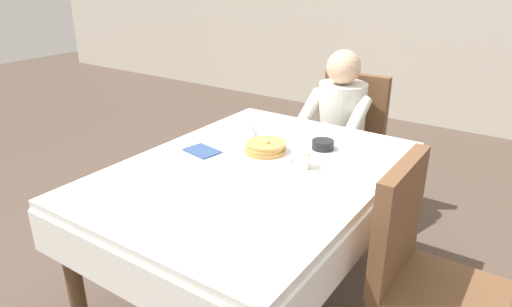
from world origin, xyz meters
TOP-DOWN VIEW (x-y plane):
  - ground_plane at (0.00, 0.00)m, footprint 14.00×14.00m
  - dining_table_main at (0.00, 0.00)m, footprint 1.12×1.52m
  - chair_diner at (-0.04, 1.17)m, footprint 0.44×0.45m
  - diner_person at (-0.04, 1.01)m, footprint 0.40×0.43m
  - chair_right_side at (0.77, 0.00)m, footprint 0.45×0.44m
  - plate_breakfast at (-0.03, 0.16)m, footprint 0.28×0.28m
  - breakfast_stack at (-0.04, 0.16)m, footprint 0.20×0.21m
  - cup_coffee at (0.18, 0.13)m, footprint 0.11×0.08m
  - bowl_butter at (0.16, 0.38)m, footprint 0.11×0.11m
  - syrup_pitcher at (-0.25, 0.33)m, footprint 0.08×0.08m
  - fork_left_of_plate at (-0.22, 0.14)m, footprint 0.03×0.18m
  - knife_right_of_plate at (0.16, 0.14)m, footprint 0.02×0.20m
  - spoon_near_edge at (-0.06, -0.18)m, footprint 0.15×0.04m
  - napkin_folded at (-0.32, 0.02)m, footprint 0.19×0.15m

SIDE VIEW (x-z plane):
  - ground_plane at x=0.00m, z-range 0.00..0.00m
  - chair_diner at x=-0.04m, z-range 0.06..0.99m
  - chair_right_side at x=0.77m, z-range 0.06..0.99m
  - dining_table_main at x=0.00m, z-range 0.28..1.02m
  - diner_person at x=-0.04m, z-range 0.11..1.23m
  - fork_left_of_plate at x=-0.22m, z-range 0.74..0.74m
  - knife_right_of_plate at x=0.16m, z-range 0.74..0.74m
  - spoon_near_edge at x=-0.06m, z-range 0.74..0.74m
  - napkin_folded at x=-0.32m, z-range 0.74..0.75m
  - plate_breakfast at x=-0.03m, z-range 0.74..0.76m
  - bowl_butter at x=0.16m, z-range 0.74..0.78m
  - syrup_pitcher at x=-0.25m, z-range 0.74..0.81m
  - breakfast_stack at x=-0.04m, z-range 0.75..0.81m
  - cup_coffee at x=0.18m, z-range 0.74..0.83m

